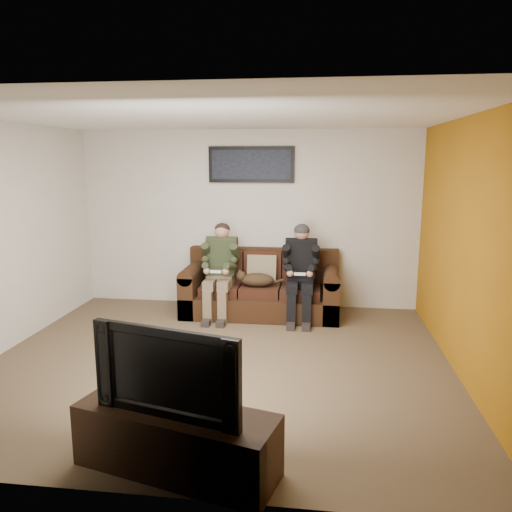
# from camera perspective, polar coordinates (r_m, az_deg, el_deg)

# --- Properties ---
(floor) EXTENTS (5.00, 5.00, 0.00)m
(floor) POSITION_cam_1_polar(r_m,az_deg,el_deg) (5.60, -4.22, -11.88)
(floor) COLOR brown
(floor) RESTS_ON ground
(ceiling) EXTENTS (5.00, 5.00, 0.00)m
(ceiling) POSITION_cam_1_polar(r_m,az_deg,el_deg) (5.18, -4.63, 15.69)
(ceiling) COLOR silver
(ceiling) RESTS_ON ground
(wall_back) EXTENTS (5.00, 0.00, 5.00)m
(wall_back) POSITION_cam_1_polar(r_m,az_deg,el_deg) (7.43, -0.91, 4.23)
(wall_back) COLOR beige
(wall_back) RESTS_ON ground
(wall_front) EXTENTS (5.00, 0.00, 5.00)m
(wall_front) POSITION_cam_1_polar(r_m,az_deg,el_deg) (3.12, -12.82, -5.52)
(wall_front) COLOR beige
(wall_front) RESTS_ON ground
(wall_right) EXTENTS (0.00, 4.50, 4.50)m
(wall_right) POSITION_cam_1_polar(r_m,az_deg,el_deg) (5.33, 22.95, 0.68)
(wall_right) COLOR beige
(wall_right) RESTS_ON ground
(accent_wall_right) EXTENTS (0.00, 4.50, 4.50)m
(accent_wall_right) POSITION_cam_1_polar(r_m,az_deg,el_deg) (5.32, 22.85, 0.69)
(accent_wall_right) COLOR #A46610
(accent_wall_right) RESTS_ON ground
(sofa) EXTENTS (2.18, 0.94, 0.89)m
(sofa) POSITION_cam_1_polar(r_m,az_deg,el_deg) (7.16, 0.64, -3.87)
(sofa) COLOR #321C0F
(sofa) RESTS_ON ground
(throw_pillow) EXTENTS (0.42, 0.20, 0.41)m
(throw_pillow) POSITION_cam_1_polar(r_m,az_deg,el_deg) (7.13, 0.68, -1.47)
(throw_pillow) COLOR #837356
(throw_pillow) RESTS_ON sofa
(throw_blanket) EXTENTS (0.45, 0.22, 0.08)m
(throw_blanket) POSITION_cam_1_polar(r_m,az_deg,el_deg) (7.41, -4.19, 1.00)
(throw_blanket) COLOR #C3B58F
(throw_blanket) RESTS_ON sofa
(person_left) EXTENTS (0.51, 0.87, 1.29)m
(person_left) POSITION_cam_1_polar(r_m,az_deg,el_deg) (6.99, -4.11, -1.01)
(person_left) COLOR brown
(person_left) RESTS_ON sofa
(person_right) EXTENTS (0.51, 0.86, 1.30)m
(person_right) POSITION_cam_1_polar(r_m,az_deg,el_deg) (6.86, 5.14, -1.22)
(person_right) COLOR black
(person_right) RESTS_ON sofa
(cat) EXTENTS (0.66, 0.26, 0.24)m
(cat) POSITION_cam_1_polar(r_m,az_deg,el_deg) (6.92, -0.03, -2.69)
(cat) COLOR #46301B
(cat) RESTS_ON sofa
(framed_poster) EXTENTS (1.25, 0.05, 0.52)m
(framed_poster) POSITION_cam_1_polar(r_m,az_deg,el_deg) (7.34, -0.55, 10.41)
(framed_poster) COLOR black
(framed_poster) RESTS_ON wall_back
(tv_stand) EXTENTS (1.52, 0.82, 0.46)m
(tv_stand) POSITION_cam_1_polar(r_m,az_deg,el_deg) (3.78, -9.10, -20.06)
(tv_stand) COLOR black
(tv_stand) RESTS_ON ground
(television) EXTENTS (1.10, 0.42, 0.63)m
(television) POSITION_cam_1_polar(r_m,az_deg,el_deg) (3.54, -9.37, -12.48)
(television) COLOR black
(television) RESTS_ON tv_stand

